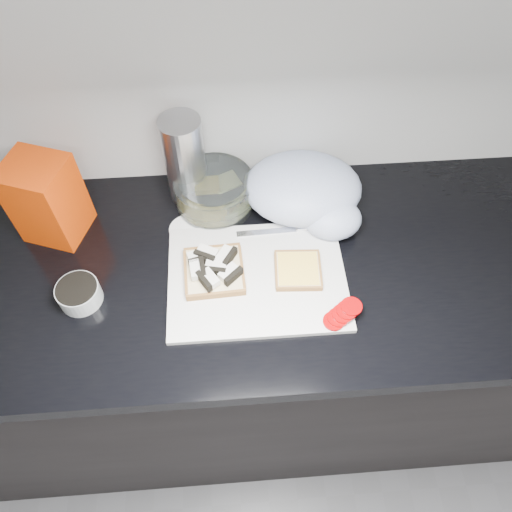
{
  "coord_description": "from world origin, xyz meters",
  "views": [
    {
      "loc": [
        0.03,
        0.54,
        1.86
      ],
      "look_at": [
        0.08,
        1.18,
        0.95
      ],
      "focal_mm": 35.0,
      "sensor_mm": 36.0,
      "label": 1
    }
  ],
  "objects": [
    {
      "name": "steel_canister",
      "position": [
        -0.07,
        1.43,
        1.02
      ],
      "size": [
        0.1,
        0.1,
        0.23
      ],
      "primitive_type": "cylinder",
      "color": "#A8A8AD",
      "rests_on": "countertop"
    },
    {
      "name": "whole_tomatoes",
      "position": [
        0.28,
        1.27,
        0.93
      ],
      "size": [
        0.05,
        0.05,
        0.05
      ],
      "rotation": [
        0.0,
        0.0,
        -0.31
      ],
      "color": "#940305",
      "rests_on": "countertop"
    },
    {
      "name": "bread_left",
      "position": [
        -0.02,
        1.17,
        0.93
      ],
      "size": [
        0.14,
        0.14,
        0.04
      ],
      "rotation": [
        0.0,
        0.0,
        0.05
      ],
      "color": "beige",
      "rests_on": "cutting_board"
    },
    {
      "name": "cutting_board",
      "position": [
        0.08,
        1.15,
        0.91
      ],
      "size": [
        0.4,
        0.3,
        0.01
      ],
      "primitive_type": "cube",
      "color": "silver",
      "rests_on": "countertop"
    },
    {
      "name": "countertop",
      "position": [
        0.0,
        1.2,
        0.88
      ],
      "size": [
        3.5,
        0.64,
        0.04
      ],
      "primitive_type": "cube",
      "color": "black",
      "rests_on": "base_cabinet"
    },
    {
      "name": "tomato_slices",
      "position": [
        0.25,
        1.04,
        0.92
      ],
      "size": [
        0.1,
        0.08,
        0.02
      ],
      "rotation": [
        0.0,
        0.0,
        0.09
      ],
      "color": "#940305",
      "rests_on": "cutting_board"
    },
    {
      "name": "glass_bowl",
      "position": [
        -0.01,
        1.39,
        0.94
      ],
      "size": [
        0.2,
        0.2,
        0.08
      ],
      "rotation": [
        0.0,
        0.0,
        0.04
      ],
      "color": "silver",
      "rests_on": "countertop"
    },
    {
      "name": "base_cabinet",
      "position": [
        0.0,
        1.2,
        0.43
      ],
      "size": [
        3.5,
        0.6,
        0.86
      ],
      "primitive_type": "cube",
      "color": "black",
      "rests_on": "ground"
    },
    {
      "name": "grocery_bag",
      "position": [
        0.21,
        1.36,
        0.96
      ],
      "size": [
        0.31,
        0.28,
        0.13
      ],
      "rotation": [
        0.0,
        0.0,
        -0.09
      ],
      "color": "silver",
      "rests_on": "countertop"
    },
    {
      "name": "bread_right",
      "position": [
        0.17,
        1.16,
        0.92
      ],
      "size": [
        0.11,
        0.11,
        0.02
      ],
      "rotation": [
        0.0,
        0.0,
        -0.06
      ],
      "color": "beige",
      "rests_on": "cutting_board"
    },
    {
      "name": "bread_bag",
      "position": [
        -0.39,
        1.34,
        1.0
      ],
      "size": [
        0.17,
        0.16,
        0.21
      ],
      "primitive_type": "cube",
      "rotation": [
        0.0,
        0.0,
        -0.35
      ],
      "color": "red",
      "rests_on": "countertop"
    },
    {
      "name": "knife",
      "position": [
        0.17,
        1.28,
        0.92
      ],
      "size": [
        0.21,
        0.02,
        0.01
      ],
      "rotation": [
        0.0,
        0.0,
        0.04
      ],
      "color": "silver",
      "rests_on": "cutting_board"
    },
    {
      "name": "tub_lid",
      "position": [
        -0.08,
        1.31,
        0.9
      ],
      "size": [
        0.11,
        0.11,
        0.01
      ],
      "primitive_type": "cylinder",
      "rotation": [
        0.0,
        0.0,
        -0.3
      ],
      "color": "white",
      "rests_on": "countertop"
    },
    {
      "name": "seed_tub",
      "position": [
        -0.31,
        1.13,
        0.93
      ],
      "size": [
        0.09,
        0.09,
        0.05
      ],
      "color": "#AEB3B3",
      "rests_on": "countertop"
    }
  ]
}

